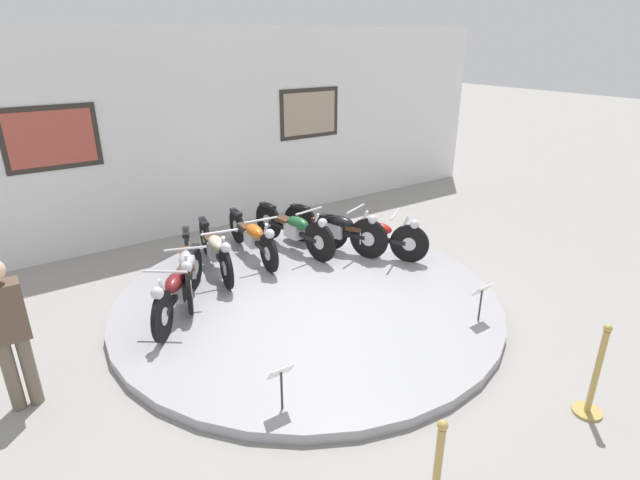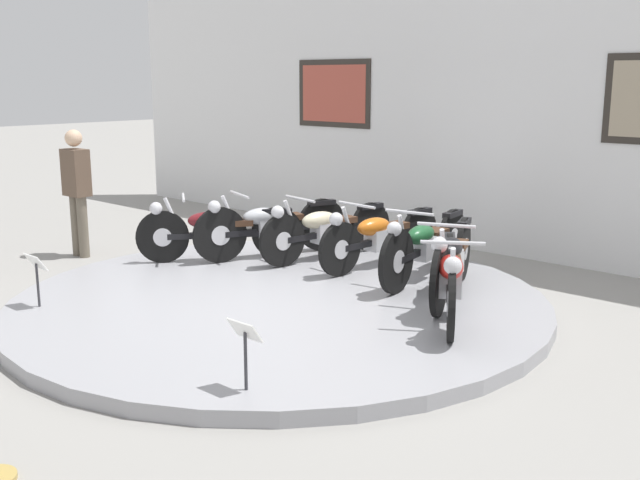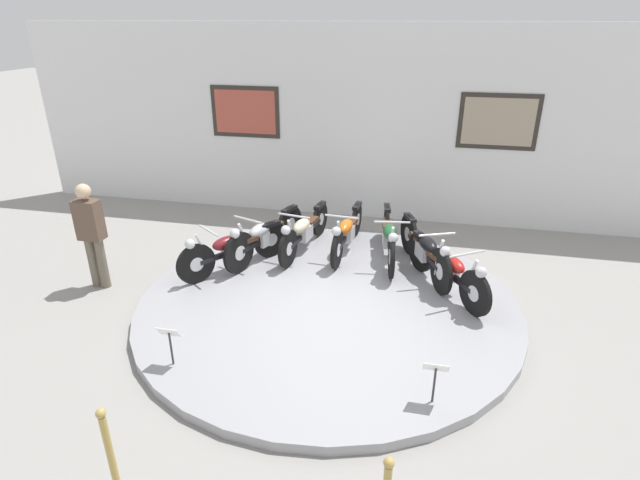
{
  "view_description": "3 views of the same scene",
  "coord_description": "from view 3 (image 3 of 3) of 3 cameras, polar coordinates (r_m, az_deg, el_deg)",
  "views": [
    {
      "loc": [
        -3.34,
        -5.19,
        3.49
      ],
      "look_at": [
        0.24,
        0.04,
        0.9
      ],
      "focal_mm": 28.0,
      "sensor_mm": 36.0,
      "label": 1
    },
    {
      "loc": [
        5.1,
        -5.05,
        2.25
      ],
      "look_at": [
        0.2,
        0.38,
        0.67
      ],
      "focal_mm": 42.0,
      "sensor_mm": 36.0,
      "label": 2
    },
    {
      "loc": [
        1.16,
        -5.94,
        3.77
      ],
      "look_at": [
        -0.2,
        0.37,
        0.86
      ],
      "focal_mm": 28.0,
      "sensor_mm": 36.0,
      "label": 3
    }
  ],
  "objects": [
    {
      "name": "motorcycle_silver",
      "position": [
        8.14,
        -6.39,
        0.6
      ],
      "size": [
        0.77,
        1.91,
        0.81
      ],
      "color": "black",
      "rests_on": "display_platform"
    },
    {
      "name": "back_wall",
      "position": [
        9.88,
        5.28,
        12.93
      ],
      "size": [
        14.0,
        0.22,
        3.68
      ],
      "color": "white",
      "rests_on": "ground_plane"
    },
    {
      "name": "visitor_standing",
      "position": [
        7.97,
        -24.69,
        0.97
      ],
      "size": [
        0.36,
        0.22,
        1.62
      ],
      "color": "#6B6051",
      "rests_on": "ground_plane"
    },
    {
      "name": "display_platform",
      "position": [
        7.1,
        0.93,
        -7.18
      ],
      "size": [
        5.3,
        5.3,
        0.13
      ],
      "primitive_type": "cylinder",
      "color": "#99999E",
      "rests_on": "ground_plane"
    },
    {
      "name": "motorcycle_orange",
      "position": [
        8.32,
        3.1,
        1.08
      ],
      "size": [
        0.54,
        1.95,
        0.78
      ],
      "color": "black",
      "rests_on": "display_platform"
    },
    {
      "name": "stanchion_post_left_of_entry",
      "position": [
        4.81,
        -22.4,
        -23.43
      ],
      "size": [
        0.28,
        0.28,
        1.02
      ],
      "color": "tan",
      "rests_on": "ground_plane"
    },
    {
      "name": "ground_plane",
      "position": [
        7.13,
        0.92,
        -7.61
      ],
      "size": [
        60.0,
        60.0,
        0.0
      ],
      "primitive_type": "plane",
      "color": "gray"
    },
    {
      "name": "info_placard_front_left",
      "position": [
        5.91,
        -16.82,
        -10.58
      ],
      "size": [
        0.26,
        0.11,
        0.51
      ],
      "color": "#333338",
      "rests_on": "display_platform"
    },
    {
      "name": "motorcycle_maroon",
      "position": [
        7.79,
        -9.95,
        -0.88
      ],
      "size": [
        1.23,
        1.61,
        0.78
      ],
      "color": "black",
      "rests_on": "display_platform"
    },
    {
      "name": "motorcycle_red",
      "position": [
        7.29,
        14.39,
        -3.12
      ],
      "size": [
        1.13,
        1.68,
        0.79
      ],
      "color": "black",
      "rests_on": "display_platform"
    },
    {
      "name": "motorcycle_black",
      "position": [
        7.76,
        11.91,
        -0.96
      ],
      "size": [
        0.83,
        1.89,
        0.81
      ],
      "color": "black",
      "rests_on": "display_platform"
    },
    {
      "name": "motorcycle_green",
      "position": [
        8.12,
        7.91,
        0.46
      ],
      "size": [
        0.54,
        2.0,
        0.81
      ],
      "color": "black",
      "rests_on": "display_platform"
    },
    {
      "name": "motorcycle_cream",
      "position": [
        8.32,
        -1.85,
        1.15
      ],
      "size": [
        0.54,
        1.94,
        0.78
      ],
      "color": "black",
      "rests_on": "display_platform"
    },
    {
      "name": "info_placard_front_centre",
      "position": [
        5.3,
        13.06,
        -14.58
      ],
      "size": [
        0.26,
        0.11,
        0.51
      ],
      "color": "#333338",
      "rests_on": "display_platform"
    }
  ]
}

